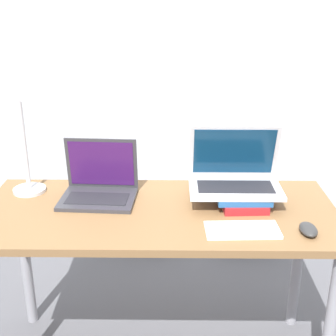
# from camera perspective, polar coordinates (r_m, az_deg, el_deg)

# --- Properties ---
(wall_back) EXTENTS (8.00, 0.05, 2.70)m
(wall_back) POSITION_cam_1_polar(r_m,az_deg,el_deg) (2.61, -0.58, 16.05)
(wall_back) COLOR silver
(wall_back) RESTS_ON ground_plane
(desk) EXTENTS (1.43, 0.62, 0.75)m
(desk) POSITION_cam_1_polar(r_m,az_deg,el_deg) (1.92, -1.10, -7.66)
(desk) COLOR brown
(desk) RESTS_ON ground_plane
(laptop_left) EXTENTS (0.32, 0.25, 0.24)m
(laptop_left) POSITION_cam_1_polar(r_m,az_deg,el_deg) (1.99, -8.38, -2.29)
(laptop_left) COLOR #333338
(laptop_left) RESTS_ON desk
(book_stack) EXTENTS (0.22, 0.28, 0.06)m
(book_stack) POSITION_cam_1_polar(r_m,az_deg,el_deg) (1.96, 8.94, -3.28)
(book_stack) COLOR maroon
(book_stack) RESTS_ON desk
(laptop_on_books) EXTENTS (0.37, 0.25, 0.25)m
(laptop_on_books) POSITION_cam_1_polar(r_m,az_deg,el_deg) (1.95, 8.11, -0.86)
(laptop_on_books) COLOR silver
(laptop_on_books) RESTS_ON book_stack
(wireless_keyboard) EXTENTS (0.27, 0.14, 0.01)m
(wireless_keyboard) POSITION_cam_1_polar(r_m,az_deg,el_deg) (1.74, 9.04, -7.46)
(wireless_keyboard) COLOR white
(wireless_keyboard) RESTS_ON desk
(mouse) EXTENTS (0.06, 0.11, 0.03)m
(mouse) POSITION_cam_1_polar(r_m,az_deg,el_deg) (1.78, 16.74, -7.18)
(mouse) COLOR #2D2D2D
(mouse) RESTS_ON desk
(desk_lamp) EXTENTS (0.23, 0.20, 0.58)m
(desk_lamp) POSITION_cam_1_polar(r_m,az_deg,el_deg) (1.95, -16.17, 8.39)
(desk_lamp) COLOR silver
(desk_lamp) RESTS_ON desk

